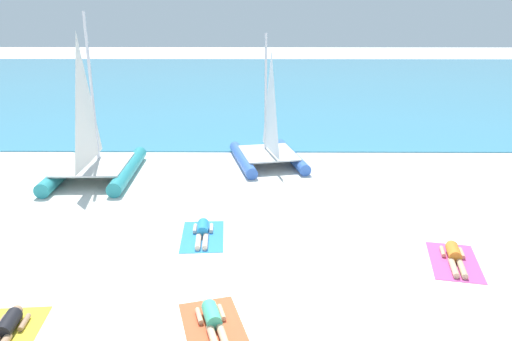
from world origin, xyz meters
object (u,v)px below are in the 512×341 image
at_px(towel_center_left, 203,236).
at_px(sunbather_center_left, 203,231).
at_px(towel_center_right, 214,328).
at_px(sunbather_rightmost, 454,256).
at_px(towel_rightmost, 454,262).
at_px(towel_leftmost, 5,337).
at_px(sailboat_blue, 268,146).
at_px(sunbather_center_right, 213,320).
at_px(sailboat_teal, 94,155).
at_px(sunbather_leftmost, 6,329).

xyz_separation_m(towel_center_left, sunbather_center_left, (-0.00, 0.07, 0.13)).
xyz_separation_m(sunbather_center_left, towel_center_right, (0.65, -4.00, -0.13)).
bearing_deg(sunbather_center_left, towel_center_right, -84.53).
bearing_deg(sunbather_rightmost, towel_rightmost, -90.00).
bearing_deg(towel_center_left, towel_leftmost, -126.57).
bearing_deg(sailboat_blue, sunbather_center_right, -108.81).
height_order(sailboat_teal, towel_center_right, sailboat_teal).
xyz_separation_m(towel_leftmost, towel_center_left, (3.15, 4.25, 0.00)).
xyz_separation_m(sailboat_blue, sunbather_center_left, (-1.84, -6.38, -0.60)).
distance_m(sunbather_leftmost, towel_center_left, 5.24).
xyz_separation_m(sunbather_center_left, sunbather_rightmost, (6.18, -1.33, 0.00)).
xyz_separation_m(sunbather_leftmost, sunbather_rightmost, (9.33, 2.92, 0.00)).
relative_size(towel_center_left, sunbather_center_left, 1.21).
bearing_deg(sailboat_teal, towel_center_left, -49.59).
relative_size(towel_leftmost, sunbather_center_right, 1.23).
relative_size(towel_center_right, sunbather_center_right, 1.23).
bearing_deg(sunbather_center_left, towel_center_left, -90.00).
bearing_deg(towel_leftmost, sunbather_rightmost, 17.78).
xyz_separation_m(towel_leftmost, sunbather_center_left, (3.15, 4.32, 0.13)).
xyz_separation_m(sailboat_teal, sunbather_center_right, (4.98, -8.60, -0.71)).
relative_size(sailboat_blue, sailboat_teal, 0.86).
bearing_deg(sunbather_center_right, sailboat_blue, 67.31).
xyz_separation_m(sunbather_leftmost, towel_rightmost, (9.32, 2.86, -0.13)).
relative_size(sailboat_blue, sunbather_leftmost, 3.12).
xyz_separation_m(sailboat_blue, towel_center_right, (-1.18, -10.38, -0.72)).
bearing_deg(towel_leftmost, sailboat_blue, 65.02).
relative_size(towel_leftmost, towel_center_right, 1.00).
relative_size(towel_center_right, sunbather_rightmost, 1.22).
height_order(sailboat_blue, towel_leftmost, sailboat_blue).
bearing_deg(sailboat_teal, sailboat_blue, 13.40).
bearing_deg(towel_leftmost, sunbather_leftmost, 94.82).
height_order(sunbather_leftmost, towel_center_left, sunbather_leftmost).
xyz_separation_m(towel_center_right, sunbather_center_right, (-0.02, 0.06, 0.13)).
bearing_deg(towel_center_left, sailboat_teal, 132.53).
bearing_deg(sunbather_center_left, sunbather_rightmost, -15.96).
xyz_separation_m(sailboat_teal, sunbather_center_left, (4.34, -4.67, -0.71)).
height_order(towel_center_left, sunbather_center_left, sunbather_center_left).
xyz_separation_m(towel_center_left, sunbather_center_right, (0.63, -3.87, 0.13)).
height_order(sailboat_blue, sunbather_rightmost, sailboat_blue).
height_order(sunbather_center_left, sunbather_center_right, same).
bearing_deg(sunbather_rightmost, sunbather_leftmost, -151.07).
bearing_deg(sunbather_center_left, sailboat_teal, 129.08).
bearing_deg(sunbather_leftmost, towel_leftmost, -90.00).
xyz_separation_m(towel_center_right, towel_rightmost, (5.51, 2.60, 0.00)).
bearing_deg(sunbather_center_left, sunbather_center_right, -84.64).
xyz_separation_m(sunbather_leftmost, towel_center_left, (3.16, 4.18, -0.13)).
bearing_deg(towel_leftmost, towel_center_right, 4.83).
bearing_deg(sailboat_teal, sunbather_rightmost, -31.82).
bearing_deg(towel_center_right, sailboat_teal, 119.96).
bearing_deg(towel_rightmost, sunbather_center_right, -155.33).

